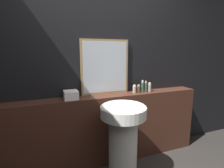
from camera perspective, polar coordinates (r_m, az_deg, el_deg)
wall_back at (r=2.32m, az=-1.58°, el=5.24°), size 8.00×0.06×2.50m
vanity_counter at (r=2.40m, az=-0.24°, el=-14.30°), size 2.54×0.24×0.92m
pedestal_sink at (r=1.98m, az=3.61°, el=-17.60°), size 0.48×0.48×0.91m
mirror at (r=2.26m, az=-2.26°, el=5.52°), size 0.63×0.03×0.70m
towel_stack at (r=2.11m, az=-13.29°, el=-3.48°), size 0.16×0.18×0.10m
shampoo_bottle at (r=2.37m, az=7.34°, el=-1.67°), size 0.05×0.05×0.11m
conditioner_bottle at (r=2.40m, az=8.69°, el=-1.59°), size 0.05×0.05×0.11m
lotion_bottle at (r=2.42m, az=9.92°, el=-0.88°), size 0.04×0.04×0.16m
body_wash_bottle at (r=2.45m, az=11.00°, el=-0.91°), size 0.04×0.04×0.15m
hand_soap_bottle at (r=2.49m, az=12.15°, el=-1.08°), size 0.05×0.05×0.13m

